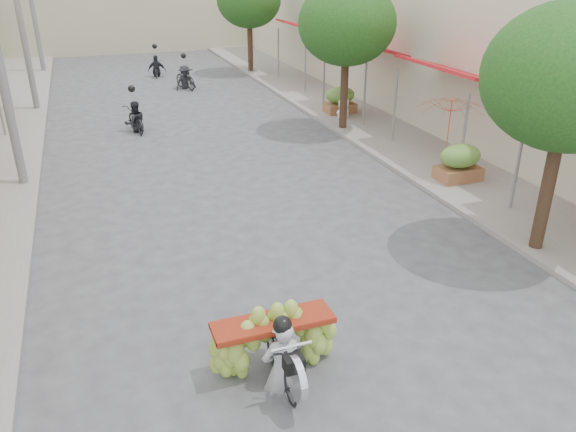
{
  "coord_description": "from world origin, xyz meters",
  "views": [
    {
      "loc": [
        -3.42,
        -4.38,
        5.92
      ],
      "look_at": [
        0.11,
        5.35,
        1.1
      ],
      "focal_mm": 35.0,
      "sensor_mm": 36.0,
      "label": 1
    }
  ],
  "objects": [
    {
      "name": "bg_motorbike_a",
      "position": [
        -1.83,
        16.47,
        0.75
      ],
      "size": [
        0.86,
        1.67,
        1.95
      ],
      "color": "black",
      "rests_on": "ground"
    },
    {
      "name": "produce_crate_far",
      "position": [
        6.2,
        16.0,
        0.71
      ],
      "size": [
        1.2,
        0.88,
        1.16
      ],
      "color": "brown",
      "rests_on": "ground"
    },
    {
      "name": "shophouse_row_right",
      "position": [
        11.99,
        14.0,
        3.0
      ],
      "size": [
        9.77,
        40.0,
        6.0
      ],
      "color": "beige",
      "rests_on": "ground"
    },
    {
      "name": "pedestrian",
      "position": [
        6.02,
        15.25,
        0.9
      ],
      "size": [
        0.89,
        0.75,
        1.57
      ],
      "rotation": [
        0.0,
        0.0,
        3.58
      ],
      "color": "white",
      "rests_on": "ground"
    },
    {
      "name": "street_tree_far",
      "position": [
        5.4,
        26.0,
        3.78
      ],
      "size": [
        3.4,
        3.4,
        5.25
      ],
      "color": "#3A2719",
      "rests_on": "ground"
    },
    {
      "name": "banana_motorbike",
      "position": [
        -1.25,
        2.07,
        0.71
      ],
      "size": [
        2.2,
        1.74,
        2.12
      ],
      "color": "black",
      "rests_on": "ground"
    },
    {
      "name": "bg_motorbike_c",
      "position": [
        0.37,
        26.67,
        0.84
      ],
      "size": [
        1.07,
        1.48,
        1.95
      ],
      "color": "black",
      "rests_on": "ground"
    },
    {
      "name": "market_umbrella",
      "position": [
        5.86,
        8.18,
        2.48
      ],
      "size": [
        2.19,
        2.19,
        1.75
      ],
      "rotation": [
        0.0,
        0.0,
        -0.15
      ],
      "color": "red",
      "rests_on": "ground"
    },
    {
      "name": "street_tree_mid",
      "position": [
        5.4,
        14.0,
        3.78
      ],
      "size": [
        3.4,
        3.4,
        5.25
      ],
      "color": "#3A2719",
      "rests_on": "ground"
    },
    {
      "name": "produce_crate_mid",
      "position": [
        6.2,
        8.0,
        0.71
      ],
      "size": [
        1.2,
        0.88,
        1.16
      ],
      "color": "brown",
      "rests_on": "ground"
    },
    {
      "name": "street_tree_near",
      "position": [
        5.4,
        4.0,
        3.78
      ],
      "size": [
        3.4,
        3.4,
        5.25
      ],
      "color": "#3A2719",
      "rests_on": "ground"
    },
    {
      "name": "sidewalk_right",
      "position": [
        7.0,
        15.0,
        0.06
      ],
      "size": [
        4.0,
        60.0,
        0.12
      ],
      "primitive_type": "cube",
      "color": "gray",
      "rests_on": "ground"
    },
    {
      "name": "bg_motorbike_b",
      "position": [
        1.24,
        23.09,
        0.83
      ],
      "size": [
        1.18,
        1.85,
        1.95
      ],
      "color": "black",
      "rests_on": "ground"
    },
    {
      "name": "utility_pole_far",
      "position": [
        -5.4,
        21.0,
        4.03
      ],
      "size": [
        0.6,
        0.24,
        8.0
      ],
      "color": "slate",
      "rests_on": "ground"
    }
  ]
}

